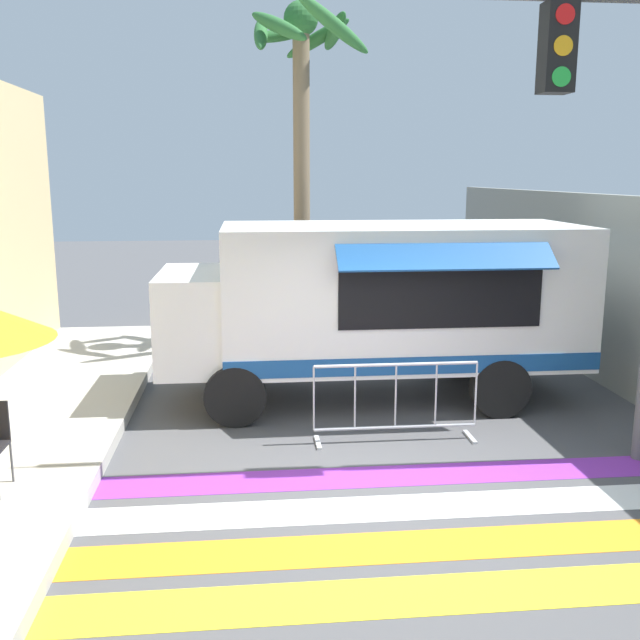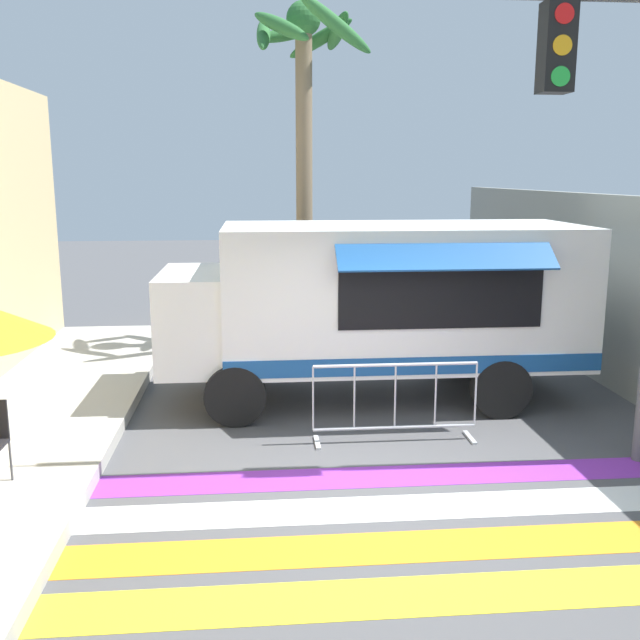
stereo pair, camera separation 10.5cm
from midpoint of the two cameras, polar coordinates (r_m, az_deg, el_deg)
name	(u,v)px [view 1 (the left image)]	position (r m, az deg, el deg)	size (l,w,h in m)	color
ground_plane	(390,491)	(7.79, 5.26, -13.45)	(60.00, 60.00, 0.00)	#4C4C4F
concrete_wall_right	(631,298)	(11.54, 23.39, 1.65)	(0.20, 16.00, 2.98)	gray
crosswalk_painted	(406,525)	(7.11, 6.49, -16.01)	(6.40, 2.84, 0.01)	yellow
food_truck	(369,298)	(10.42, 3.62, 1.73)	(6.04, 2.69, 2.58)	white
traffic_signal_pole	(600,131)	(8.37, 21.14, 13.94)	(3.95, 0.29, 5.54)	#515456
barricade_front	(396,403)	(8.96, 5.73, -6.61)	(2.07, 0.44, 1.01)	#B7BABF
palm_tree	(302,101)	(13.15, -1.69, 17.08)	(2.19, 2.31, 6.23)	#7A664C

